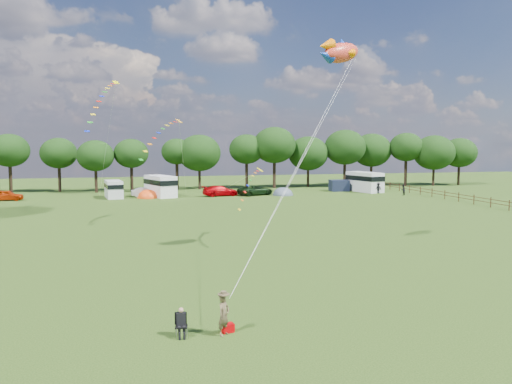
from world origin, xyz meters
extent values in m
plane|color=black|center=(0.00, 0.00, 0.00)|extent=(180.00, 180.00, 0.00)
cylinder|color=black|center=(-26.90, 55.70, 2.13)|extent=(0.49, 0.49, 4.25)
ellipsoid|color=black|center=(-26.90, 55.70, 6.45)|extent=(5.86, 5.86, 4.98)
cylinder|color=black|center=(-20.03, 56.31, 1.95)|extent=(0.47, 0.47, 3.90)
ellipsoid|color=black|center=(-20.03, 56.31, 6.00)|extent=(5.58, 5.58, 4.74)
cylinder|color=black|center=(-14.36, 53.27, 1.78)|extent=(0.44, 0.44, 3.56)
ellipsoid|color=black|center=(-14.36, 53.27, 5.64)|extent=(5.56, 5.56, 4.73)
cylinder|color=black|center=(-9.09, 54.23, 1.98)|extent=(0.47, 0.47, 3.95)
ellipsoid|color=black|center=(-9.09, 54.23, 5.95)|extent=(5.33, 5.33, 4.53)
cylinder|color=black|center=(-1.92, 56.03, 2.17)|extent=(0.50, 0.50, 4.33)
ellipsoid|color=black|center=(-1.92, 56.03, 6.19)|extent=(4.95, 4.95, 4.21)
cylinder|color=black|center=(1.70, 55.56, 1.66)|extent=(0.43, 0.43, 3.31)
ellipsoid|color=black|center=(1.70, 55.56, 5.95)|extent=(7.03, 7.03, 5.98)
cylinder|color=black|center=(9.66, 55.80, 2.18)|extent=(0.50, 0.50, 4.36)
ellipsoid|color=black|center=(9.66, 55.80, 6.56)|extent=(5.84, 5.84, 4.97)
cylinder|color=black|center=(14.25, 54.92, 2.27)|extent=(0.51, 0.51, 4.55)
ellipsoid|color=black|center=(14.25, 54.92, 7.23)|extent=(7.15, 7.15, 6.08)
cylinder|color=black|center=(20.49, 55.63, 1.61)|extent=(0.42, 0.42, 3.21)
ellipsoid|color=black|center=(20.49, 55.63, 5.80)|extent=(6.90, 6.90, 5.86)
cylinder|color=black|center=(26.98, 54.96, 2.09)|extent=(0.48, 0.48, 4.17)
ellipsoid|color=black|center=(26.98, 54.96, 6.86)|extent=(7.16, 7.16, 6.09)
cylinder|color=black|center=(32.97, 56.89, 1.83)|extent=(0.45, 0.45, 3.66)
ellipsoid|color=black|center=(32.97, 56.89, 6.31)|extent=(7.05, 7.05, 5.99)
cylinder|color=black|center=(38.41, 54.37, 2.32)|extent=(0.52, 0.52, 4.65)
ellipsoid|color=black|center=(38.41, 54.37, 6.88)|extent=(5.96, 5.96, 5.06)
cylinder|color=black|center=(43.16, 53.04, 1.59)|extent=(0.42, 0.42, 3.19)
ellipsoid|color=black|center=(43.16, 53.04, 5.89)|extent=(7.23, 7.23, 6.14)
cylinder|color=black|center=(48.55, 53.44, 1.76)|extent=(0.44, 0.44, 3.52)
ellipsoid|color=black|center=(48.55, 53.44, 5.86)|extent=(6.22, 6.22, 5.28)
cylinder|color=#472D19|center=(32.00, 21.00, 0.60)|extent=(0.12, 0.12, 1.20)
cylinder|color=#472D19|center=(32.00, 24.00, 0.60)|extent=(0.12, 0.12, 1.20)
cylinder|color=#472D19|center=(32.00, 22.50, 0.95)|extent=(0.08, 3.00, 0.08)
cylinder|color=#472D19|center=(32.00, 22.50, 0.55)|extent=(0.08, 3.00, 0.08)
cylinder|color=#472D19|center=(32.00, 27.00, 0.60)|extent=(0.12, 0.12, 1.20)
cylinder|color=#472D19|center=(32.00, 25.50, 0.95)|extent=(0.08, 3.00, 0.08)
cylinder|color=#472D19|center=(32.00, 25.50, 0.55)|extent=(0.08, 3.00, 0.08)
cylinder|color=#472D19|center=(32.00, 30.00, 0.60)|extent=(0.12, 0.12, 1.20)
cylinder|color=#472D19|center=(32.00, 28.50, 0.95)|extent=(0.08, 3.00, 0.08)
cylinder|color=#472D19|center=(32.00, 28.50, 0.55)|extent=(0.08, 3.00, 0.08)
cylinder|color=#472D19|center=(32.00, 33.00, 0.60)|extent=(0.12, 0.12, 1.20)
cylinder|color=#472D19|center=(32.00, 31.50, 0.95)|extent=(0.08, 3.00, 0.08)
cylinder|color=#472D19|center=(32.00, 31.50, 0.55)|extent=(0.08, 3.00, 0.08)
cylinder|color=#472D19|center=(32.00, 36.00, 0.60)|extent=(0.12, 0.12, 1.20)
cylinder|color=#472D19|center=(32.00, 34.50, 0.95)|extent=(0.08, 3.00, 0.08)
cylinder|color=#472D19|center=(32.00, 34.50, 0.55)|extent=(0.08, 3.00, 0.08)
cylinder|color=#472D19|center=(32.00, 39.00, 0.60)|extent=(0.12, 0.12, 1.20)
cylinder|color=#472D19|center=(32.00, 37.50, 0.95)|extent=(0.08, 3.00, 0.08)
cylinder|color=#472D19|center=(32.00, 37.50, 0.55)|extent=(0.08, 3.00, 0.08)
cylinder|color=#472D19|center=(32.00, 42.00, 0.60)|extent=(0.12, 0.12, 1.20)
cylinder|color=#472D19|center=(32.00, 40.50, 0.95)|extent=(0.08, 3.00, 0.08)
cylinder|color=#472D19|center=(32.00, 40.50, 0.55)|extent=(0.08, 3.00, 0.08)
cylinder|color=#472D19|center=(32.00, 45.00, 0.60)|extent=(0.12, 0.12, 1.20)
cylinder|color=#472D19|center=(32.00, 43.50, 0.95)|extent=(0.08, 3.00, 0.08)
cylinder|color=#472D19|center=(32.00, 43.50, 0.55)|extent=(0.08, 3.00, 0.08)
cylinder|color=#472D19|center=(32.00, 48.00, 0.60)|extent=(0.12, 0.12, 1.20)
cylinder|color=#472D19|center=(32.00, 46.50, 0.95)|extent=(0.08, 3.00, 0.08)
cylinder|color=#472D19|center=(32.00, 46.50, 0.55)|extent=(0.08, 3.00, 0.08)
cylinder|color=#472D19|center=(32.00, 51.00, 0.60)|extent=(0.12, 0.12, 1.20)
cylinder|color=#472D19|center=(32.00, 49.50, 0.95)|extent=(0.08, 3.00, 0.08)
cylinder|color=#472D19|center=(32.00, 49.50, 0.55)|extent=(0.08, 3.00, 0.08)
imported|color=#B62C05|center=(-24.95, 44.67, 0.70)|extent=(4.20, 1.65, 1.40)
imported|color=#9CA0A4|center=(-7.23, 45.89, 0.63)|extent=(3.62, 1.49, 1.26)
imported|color=#B50005|center=(3.29, 44.06, 0.74)|extent=(5.22, 2.90, 1.48)
imported|color=black|center=(8.43, 44.06, 0.73)|extent=(5.89, 4.15, 1.47)
cube|color=silver|center=(-11.41, 45.00, 1.19)|extent=(2.75, 5.03, 2.38)
cube|color=black|center=(-11.41, 45.00, 1.68)|extent=(2.81, 5.13, 0.57)
cylinder|color=black|center=(-11.18, 43.52, 0.34)|extent=(0.70, 0.35, 0.67)
cylinder|color=black|center=(-11.65, 46.48, 0.34)|extent=(0.70, 0.35, 0.67)
cube|color=white|center=(-5.09, 45.14, 1.48)|extent=(4.49, 6.45, 2.97)
cube|color=black|center=(-5.09, 45.14, 2.09)|extent=(4.58, 6.58, 0.70)
cylinder|color=black|center=(-4.42, 43.39, 0.42)|extent=(0.89, 0.59, 0.84)
cylinder|color=black|center=(-5.76, 46.88, 0.42)|extent=(0.89, 0.59, 0.84)
cube|color=silver|center=(26.21, 45.36, 1.53)|extent=(4.09, 6.58, 3.06)
cube|color=black|center=(26.21, 45.36, 2.15)|extent=(4.17, 6.71, 0.72)
cylinder|color=black|center=(26.70, 43.50, 0.43)|extent=(0.91, 0.53, 0.86)
cylinder|color=black|center=(25.71, 47.22, 0.43)|extent=(0.91, 0.53, 0.86)
ellipsoid|color=#F0460F|center=(-6.85, 43.78, 0.02)|extent=(2.78, 3.20, 2.28)
cylinder|color=#F0460F|center=(-6.85, 43.78, 0.04)|extent=(2.92, 2.92, 0.08)
ellipsoid|color=#485462|center=(12.29, 43.08, 0.02)|extent=(2.88, 3.31, 2.25)
cylinder|color=#485462|center=(12.29, 43.08, 0.04)|extent=(3.02, 3.02, 0.08)
cube|color=#151B30|center=(22.74, 47.26, 0.88)|extent=(3.01, 2.53, 1.76)
imported|color=brown|center=(-4.96, -7.58, 0.80)|extent=(0.68, 0.68, 1.59)
cylinder|color=#99999E|center=(-6.76, -7.59, 0.20)|extent=(0.02, 0.02, 0.41)
cylinder|color=#99999E|center=(-6.37, -7.59, 0.20)|extent=(0.02, 0.02, 0.41)
cylinder|color=#99999E|center=(-6.76, -7.20, 0.20)|extent=(0.02, 0.02, 0.41)
cylinder|color=#99999E|center=(-6.37, -7.20, 0.20)|extent=(0.02, 0.02, 0.41)
cube|color=black|center=(-6.57, -7.40, 0.41)|extent=(0.52, 0.50, 0.04)
cube|color=black|center=(-6.57, -7.18, 0.67)|extent=(0.46, 0.11, 0.49)
cube|color=black|center=(-6.57, -7.36, 0.69)|extent=(0.36, 0.26, 0.51)
sphere|color=tan|center=(-6.57, -7.38, 1.05)|extent=(0.20, 0.20, 0.20)
cube|color=#C20004|center=(-4.76, -7.33, 0.17)|extent=(0.54, 0.42, 0.34)
ellipsoid|color=red|center=(4.86, 4.68, 13.22)|extent=(3.42, 2.40, 1.86)
ellipsoid|color=#F39F0A|center=(4.86, 4.68, 13.08)|extent=(2.14, 1.48, 1.02)
cone|color=#FF7700|center=(3.57, 4.12, 13.51)|extent=(1.37, 1.20, 0.98)
cone|color=#1037B0|center=(3.57, 4.12, 12.93)|extent=(1.37, 1.20, 0.98)
cone|color=#1037B0|center=(4.94, 4.72, 13.82)|extent=(0.95, 1.03, 0.83)
sphere|color=white|center=(5.74, 5.44, 13.40)|extent=(0.31, 0.31, 0.31)
sphere|color=black|center=(5.79, 5.52, 13.40)|extent=(0.15, 0.15, 0.15)
cube|color=#EDE100|center=(-10.27, 31.79, 14.15)|extent=(0.77, 0.74, 0.37)
cube|color=red|center=(-10.54, 31.29, 13.93)|extent=(0.58, 0.47, 0.10)
cube|color=orange|center=(-10.81, 30.80, 13.66)|extent=(0.58, 0.46, 0.11)
cube|color=yellow|center=(-11.08, 30.30, 13.32)|extent=(0.58, 0.46, 0.12)
cube|color=#198C1E|center=(-11.35, 29.81, 12.89)|extent=(0.58, 0.46, 0.13)
cube|color=#0C1EB2|center=(-11.62, 29.31, 12.39)|extent=(0.58, 0.45, 0.14)
cube|color=red|center=(-11.89, 28.82, 11.80)|extent=(0.57, 0.45, 0.15)
cube|color=orange|center=(-12.16, 28.32, 11.14)|extent=(0.57, 0.44, 0.16)
cube|color=yellow|center=(-12.43, 27.83, 10.39)|extent=(0.57, 0.44, 0.17)
cube|color=#198C1E|center=(-12.70, 27.33, 9.57)|extent=(0.56, 0.43, 0.17)
cube|color=#0C1EB2|center=(-12.97, 26.84, 8.66)|extent=(0.56, 0.43, 0.18)
cube|color=orange|center=(-4.17, 22.33, 9.57)|extent=(0.78, 0.81, 0.38)
cube|color=red|center=(-4.57, 21.88, 9.46)|extent=(0.49, 0.61, 0.11)
cube|color=orange|center=(-4.98, 21.43, 9.31)|extent=(0.49, 0.61, 0.12)
cube|color=yellow|center=(-5.38, 20.98, 9.08)|extent=(0.48, 0.60, 0.13)
cube|color=#198C1E|center=(-5.79, 20.53, 8.77)|extent=(0.48, 0.60, 0.14)
cube|color=#0C1EB2|center=(-6.19, 20.08, 8.39)|extent=(0.48, 0.60, 0.15)
cube|color=red|center=(-6.60, 19.63, 7.92)|extent=(0.47, 0.60, 0.16)
cube|color=orange|center=(-7.00, 19.18, 7.37)|extent=(0.47, 0.59, 0.17)
cube|color=yellow|center=(-7.41, 18.73, 6.74)|extent=(0.46, 0.59, 0.17)
cube|color=#198C1E|center=(-7.81, 18.28, 6.03)|extent=(0.45, 0.59, 0.18)
cube|color=#FFE604|center=(1.27, 12.04, 5.37)|extent=(0.62, 0.67, 0.33)
cube|color=red|center=(0.95, 11.50, 5.29)|extent=(0.36, 0.53, 0.09)
cube|color=orange|center=(0.64, 10.96, 5.18)|extent=(0.36, 0.53, 0.10)
cube|color=yellow|center=(0.32, 10.42, 4.99)|extent=(0.35, 0.53, 0.11)
cube|color=#198C1E|center=(0.01, 9.88, 4.72)|extent=(0.35, 0.53, 0.12)
cube|color=#0C1EB2|center=(-0.31, 9.34, 4.37)|extent=(0.35, 0.53, 0.13)
cube|color=red|center=(-0.62, 8.80, 3.93)|extent=(0.34, 0.52, 0.14)
cube|color=orange|center=(-0.94, 8.26, 3.42)|extent=(0.34, 0.52, 0.14)
cube|color=yellow|center=(-1.25, 7.72, 2.83)|extent=(0.33, 0.52, 0.15)
imported|color=black|center=(29.21, 39.02, 0.78)|extent=(0.89, 0.80, 1.56)
imported|color=black|center=(27.02, 42.40, 0.81)|extent=(1.12, 0.69, 1.62)
camera|label=1|loc=(-8.03, -26.02, 7.34)|focal=35.00mm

